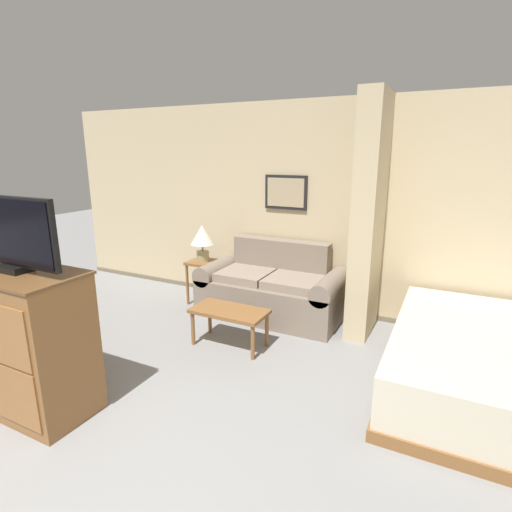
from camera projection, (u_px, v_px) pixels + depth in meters
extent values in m
cube|color=#CCB78E|center=(311.00, 209.00, 5.00)|extent=(7.64, 0.12, 2.60)
cube|color=#70644E|center=(306.00, 305.00, 5.26)|extent=(7.64, 0.02, 0.06)
cube|color=black|center=(286.00, 192.00, 5.02)|extent=(0.56, 0.02, 0.43)
cube|color=tan|center=(285.00, 192.00, 5.01)|extent=(0.49, 0.01, 0.36)
cube|color=#CCB78E|center=(369.00, 218.00, 4.29)|extent=(0.24, 0.72, 2.60)
cube|color=gray|center=(270.00, 298.00, 4.96)|extent=(1.27, 0.84, 0.45)
cube|color=gray|center=(281.00, 257.00, 5.12)|extent=(1.27, 0.20, 0.45)
cube|color=gray|center=(219.00, 289.00, 5.28)|extent=(0.23, 0.84, 0.45)
cylinder|color=gray|center=(218.00, 269.00, 5.21)|extent=(0.25, 0.84, 0.25)
cube|color=gray|center=(329.00, 308.00, 4.64)|extent=(0.23, 0.84, 0.45)
cylinder|color=gray|center=(330.00, 286.00, 4.57)|extent=(0.25, 0.84, 0.25)
cube|color=gray|center=(246.00, 275.00, 4.98)|extent=(0.62, 0.60, 0.10)
cube|color=gray|center=(293.00, 282.00, 4.71)|extent=(0.62, 0.60, 0.10)
cube|color=brown|center=(229.00, 311.00, 4.15)|extent=(0.79, 0.41, 0.04)
cylinder|color=brown|center=(193.00, 328.00, 4.21)|extent=(0.04, 0.04, 0.37)
cylinder|color=brown|center=(253.00, 342.00, 3.91)|extent=(0.04, 0.04, 0.37)
cylinder|color=brown|center=(210.00, 317.00, 4.50)|extent=(0.04, 0.04, 0.37)
cylinder|color=brown|center=(267.00, 330.00, 4.19)|extent=(0.04, 0.04, 0.37)
cube|color=brown|center=(203.00, 262.00, 5.31)|extent=(0.37, 0.37, 0.04)
cylinder|color=brown|center=(187.00, 285.00, 5.31)|extent=(0.04, 0.04, 0.55)
cylinder|color=brown|center=(207.00, 288.00, 5.18)|extent=(0.04, 0.04, 0.55)
cylinder|color=brown|center=(201.00, 278.00, 5.58)|extent=(0.04, 0.04, 0.55)
cylinder|color=brown|center=(220.00, 281.00, 5.45)|extent=(0.04, 0.04, 0.55)
cylinder|color=tan|center=(203.00, 256.00, 5.29)|extent=(0.16, 0.16, 0.13)
cylinder|color=tan|center=(203.00, 248.00, 5.26)|extent=(0.02, 0.02, 0.09)
cone|color=white|center=(202.00, 235.00, 5.21)|extent=(0.31, 0.31, 0.26)
cube|color=brown|center=(27.00, 343.00, 3.09)|extent=(1.02, 0.53, 1.12)
cube|color=brown|center=(16.00, 273.00, 2.94)|extent=(1.05, 0.56, 0.02)
cube|color=black|center=(15.00, 268.00, 2.94)|extent=(0.24, 0.16, 0.05)
cube|color=black|center=(9.00, 231.00, 2.87)|extent=(0.98, 0.04, 0.51)
cube|color=black|center=(6.00, 232.00, 2.84)|extent=(0.94, 0.01, 0.47)
cube|color=brown|center=(486.00, 387.00, 3.40)|extent=(1.58, 2.16, 0.10)
cube|color=beige|center=(491.00, 360.00, 3.34)|extent=(1.54, 2.12, 0.41)
cube|color=white|center=(488.00, 308.00, 4.03)|extent=(1.42, 0.36, 0.10)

